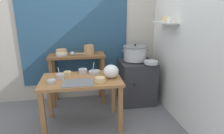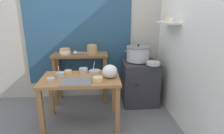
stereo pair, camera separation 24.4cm
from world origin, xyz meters
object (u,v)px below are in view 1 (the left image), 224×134
(prep_bowl_0, at_px, (95,72))
(prep_bowl_6, at_px, (51,81))
(plastic_bag, at_px, (111,71))
(prep_bowl_5, at_px, (108,70))
(ladle, at_px, (73,54))
(serving_tray, at_px, (78,83))
(prep_bowl_4, at_px, (83,71))
(prep_bowl_2, at_px, (67,73))
(wide_pan, at_px, (151,62))
(bowl_stack_enamel, at_px, (62,52))
(prep_bowl_1, at_px, (60,76))
(steamer_pot, at_px, (135,53))
(prep_table, at_px, (82,86))
(stove_block, at_px, (136,81))
(clay_pot, at_px, (89,50))
(prep_bowl_3, at_px, (100,80))
(back_shelf_table, at_px, (77,67))

(prep_bowl_0, xyz_separation_m, prep_bowl_6, (-0.58, -0.31, 0.00))
(plastic_bag, xyz_separation_m, prep_bowl_5, (-0.01, 0.22, -0.06))
(ladle, distance_m, serving_tray, 0.86)
(prep_bowl_4, xyz_separation_m, prep_bowl_5, (0.37, -0.05, 0.00))
(serving_tray, relative_size, prep_bowl_2, 3.63)
(serving_tray, distance_m, prep_bowl_2, 0.41)
(prep_bowl_0, distance_m, prep_bowl_2, 0.40)
(serving_tray, bearing_deg, prep_bowl_0, 56.31)
(wide_pan, bearing_deg, prep_bowl_2, -173.74)
(bowl_stack_enamel, relative_size, ladle, 0.78)
(bowl_stack_enamel, xyz_separation_m, prep_bowl_1, (0.03, -0.67, -0.19))
(steamer_pot, relative_size, prep_bowl_4, 3.56)
(prep_table, xyz_separation_m, prep_bowl_4, (0.03, 0.23, 0.15))
(plastic_bag, relative_size, wide_pan, 0.95)
(stove_block, xyz_separation_m, clay_pot, (-0.83, 0.13, 0.59))
(prep_bowl_6, bearing_deg, prep_table, 15.69)
(serving_tray, distance_m, plastic_bag, 0.49)
(steamer_pot, height_order, prep_bowl_3, steamer_pot)
(back_shelf_table, bearing_deg, serving_tray, -89.16)
(prep_bowl_3, bearing_deg, prep_bowl_6, 172.75)
(prep_bowl_4, bearing_deg, prep_bowl_1, -148.84)
(serving_tray, bearing_deg, back_shelf_table, 90.84)
(prep_bowl_6, bearing_deg, prep_bowl_1, 56.53)
(ladle, xyz_separation_m, prep_bowl_2, (-0.08, -0.45, -0.19))
(prep_bowl_1, height_order, prep_bowl_4, prep_bowl_1)
(back_shelf_table, distance_m, bowl_stack_enamel, 0.37)
(plastic_bag, relative_size, prep_bowl_2, 1.98)
(ladle, relative_size, prep_bowl_6, 2.28)
(prep_table, bearing_deg, stove_block, 31.61)
(bowl_stack_enamel, bearing_deg, back_shelf_table, 6.29)
(ladle, relative_size, wide_pan, 1.11)
(ladle, relative_size, serving_tray, 0.63)
(stove_block, bearing_deg, serving_tray, -143.00)
(back_shelf_table, distance_m, prep_bowl_3, 0.98)
(prep_bowl_2, bearing_deg, prep_bowl_5, -2.25)
(prep_bowl_3, distance_m, prep_bowl_4, 0.47)
(prep_bowl_5, bearing_deg, prep_bowl_1, -168.20)
(clay_pot, xyz_separation_m, wide_pan, (0.99, -0.38, -0.17))
(clay_pot, xyz_separation_m, serving_tray, (-0.20, -0.91, -0.25))
(prep_bowl_4, bearing_deg, prep_bowl_2, -174.46)
(back_shelf_table, xyz_separation_m, clay_pot, (0.21, 0.00, 0.30))
(stove_block, height_order, prep_bowl_5, prep_bowl_5)
(wide_pan, bearing_deg, stove_block, 122.15)
(back_shelf_table, xyz_separation_m, wide_pan, (1.21, -0.38, 0.13))
(wide_pan, height_order, prep_bowl_1, prep_bowl_1)
(prep_bowl_0, relative_size, prep_bowl_6, 1.53)
(wide_pan, relative_size, prep_bowl_6, 2.07)
(wide_pan, bearing_deg, bowl_stack_enamel, 166.36)
(bowl_stack_enamel, xyz_separation_m, prep_bowl_6, (-0.08, -0.82, -0.21))
(prep_bowl_2, relative_size, prep_bowl_4, 0.85)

